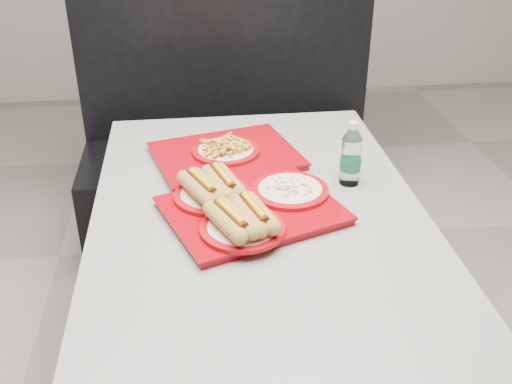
{
  "coord_description": "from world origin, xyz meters",
  "views": [
    {
      "loc": [
        -0.17,
        -1.36,
        1.59
      ],
      "look_at": [
        -0.01,
        -0.02,
        0.83
      ],
      "focal_mm": 42.0,
      "sensor_mm": 36.0,
      "label": 1
    }
  ],
  "objects": [
    {
      "name": "diner_table",
      "position": [
        0.0,
        0.0,
        0.58
      ],
      "size": [
        0.92,
        1.42,
        0.75
      ],
      "color": "black",
      "rests_on": "ground"
    },
    {
      "name": "water_bottle",
      "position": [
        0.28,
        0.14,
        0.83
      ],
      "size": [
        0.06,
        0.06,
        0.19
      ],
      "rotation": [
        0.0,
        0.0,
        -0.24
      ],
      "color": "silver",
      "rests_on": "diner_table"
    },
    {
      "name": "booth_bench",
      "position": [
        0.0,
        1.09,
        0.4
      ],
      "size": [
        1.3,
        0.57,
        1.35
      ],
      "color": "black",
      "rests_on": "ground"
    },
    {
      "name": "tray_far",
      "position": [
        -0.07,
        0.34,
        0.78
      ],
      "size": [
        0.51,
        0.44,
        0.09
      ],
      "rotation": [
        0.0,
        0.0,
        0.26
      ],
      "color": "maroon",
      "rests_on": "diner_table"
    },
    {
      "name": "tray_near",
      "position": [
        -0.04,
        -0.01,
        0.79
      ],
      "size": [
        0.53,
        0.48,
        0.1
      ],
      "rotation": [
        0.0,
        0.0,
        0.35
      ],
      "color": "maroon",
      "rests_on": "diner_table"
    }
  ]
}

